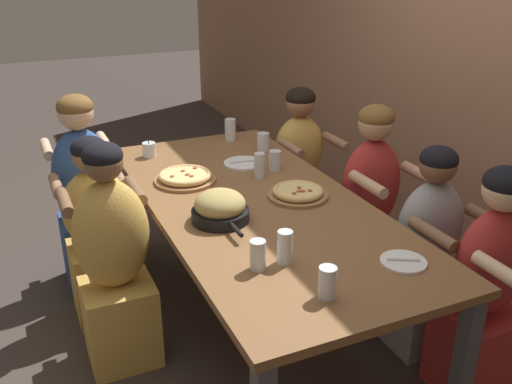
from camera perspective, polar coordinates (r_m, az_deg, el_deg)
The scene contains 23 objects.
ground_plane at distance 3.29m, azimuth -0.00°, elevation -13.11°, with size 18.00×18.00×0.00m, color #423833.
restaurant_back_panel at distance 3.51m, azimuth 22.88°, elevation 15.80°, with size 10.00×0.06×3.20m, color #9E7056.
dining_table at distance 2.93m, azimuth -0.00°, elevation -2.17°, with size 2.25×1.03×0.76m.
pizza_board_main at distance 2.95m, azimuth 4.20°, elevation -0.08°, with size 0.31×0.31×0.05m.
pizza_board_second at distance 3.16m, azimuth -7.10°, elevation 1.49°, with size 0.34×0.34×0.05m.
skillet_bowl at distance 2.68m, azimuth -3.61°, elevation -1.60°, with size 0.40×0.27×0.15m.
empty_plate_a at distance 3.40m, azimuth -1.26°, elevation 2.91°, with size 0.24×0.24×0.02m.
empty_plate_b at distance 2.42m, azimuth 14.52°, elevation -6.78°, with size 0.19×0.19×0.02m.
cocktail_glass_blue at distance 3.57m, azimuth -10.63°, elevation 4.11°, with size 0.08×0.08×0.11m.
drinking_glass_a at distance 3.29m, azimuth 1.91°, elevation 3.07°, with size 0.07×0.07×0.12m.
drinking_glass_b at distance 3.62m, azimuth 0.72°, elevation 5.05°, with size 0.08×0.08×0.11m.
drinking_glass_c at distance 3.18m, azimuth 0.33°, elevation 2.52°, with size 0.06×0.06×0.14m.
drinking_glass_d at distance 2.32m, azimuth 2.91°, elevation -5.53°, with size 0.06×0.06×0.14m.
drinking_glass_e at distance 2.13m, azimuth 7.13°, elevation -9.16°, with size 0.07×0.07×0.13m.
drinking_glass_f at distance 3.83m, azimuth -2.59°, elevation 6.15°, with size 0.07×0.07×0.14m.
drinking_glass_g at distance 2.28m, azimuth 0.18°, elevation -6.48°, with size 0.07×0.07×0.13m.
diner_far_left at distance 4.04m, azimuth 4.28°, elevation 2.23°, with size 0.51×0.40×1.09m.
diner_near_center at distance 2.85m, azimuth -13.93°, elevation -7.40°, with size 0.51×0.40×1.17m.
diner_far_midright at distance 3.03m, azimuth 16.65°, elevation -6.49°, with size 0.51×0.40×1.10m.
diner_near_midleft at distance 3.26m, azimuth -15.38°, elevation -4.44°, with size 0.51×0.40×1.07m.
diner_far_center at distance 3.36m, azimuth 11.21°, elevation -1.99°, with size 0.51×0.40×1.18m.
diner_far_right at distance 2.78m, azimuth 22.02°, elevation -9.67°, with size 0.51×0.40×1.14m.
diner_near_left at distance 3.58m, azimuth -16.59°, elevation -0.70°, with size 0.51×0.40×1.20m.
Camera 1 is at (2.42, -1.09, 1.95)m, focal length 40.00 mm.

